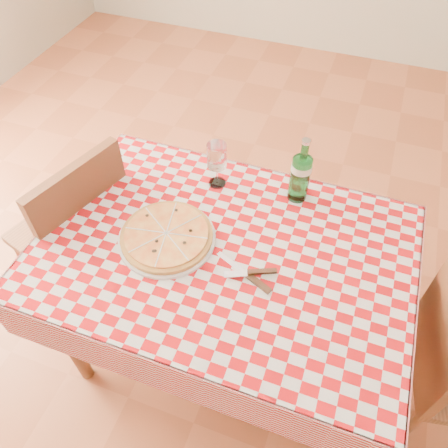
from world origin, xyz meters
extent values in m
plane|color=#A25234|center=(0.00, 0.00, 0.00)|extent=(6.00, 6.00, 0.00)
cube|color=brown|center=(0.00, 0.00, 0.73)|extent=(1.20, 0.80, 0.04)
cylinder|color=brown|center=(-0.54, -0.34, 0.35)|extent=(0.06, 0.06, 0.71)
cylinder|color=brown|center=(0.54, -0.34, 0.35)|extent=(0.06, 0.06, 0.71)
cylinder|color=brown|center=(-0.54, 0.34, 0.35)|extent=(0.06, 0.06, 0.71)
cylinder|color=brown|center=(0.54, 0.34, 0.35)|extent=(0.06, 0.06, 0.71)
cube|color=#A40A0E|center=(0.00, 0.00, 0.75)|extent=(1.30, 0.90, 0.01)
cylinder|color=brown|center=(0.80, -0.17, 0.19)|extent=(0.03, 0.03, 0.39)
cylinder|color=brown|center=(0.74, 0.15, 0.19)|extent=(0.03, 0.03, 0.39)
cube|color=brown|center=(0.76, -0.02, 0.63)|extent=(0.10, 0.38, 0.41)
cube|color=brown|center=(-0.76, 0.08, 0.45)|extent=(0.53, 0.53, 0.04)
cylinder|color=brown|center=(-0.54, 0.20, 0.22)|extent=(0.04, 0.04, 0.43)
cylinder|color=brown|center=(-0.88, 0.30, 0.22)|extent=(0.04, 0.04, 0.43)
cylinder|color=brown|center=(-0.64, -0.15, 0.22)|extent=(0.04, 0.04, 0.43)
cylinder|color=brown|center=(-0.99, -0.04, 0.22)|extent=(0.04, 0.04, 0.43)
cube|color=brown|center=(-0.58, 0.02, 0.70)|extent=(0.16, 0.42, 0.46)
camera|label=1|loc=(0.32, -0.87, 1.96)|focal=35.00mm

